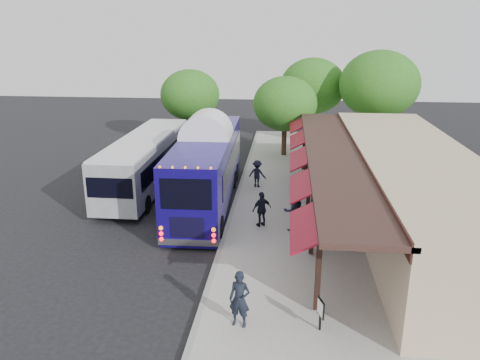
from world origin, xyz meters
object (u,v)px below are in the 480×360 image
at_px(ped_b, 294,211).
at_px(sign_board, 321,310).
at_px(ped_c, 262,209).
at_px(ped_a, 240,299).
at_px(ped_d, 257,174).
at_px(city_bus, 146,160).
at_px(coach_bus, 207,165).

xyz_separation_m(ped_b, sign_board, (0.76, -7.35, -0.24)).
bearing_deg(ped_c, ped_a, 54.58).
xyz_separation_m(ped_b, ped_d, (-2.03, 6.03, -0.15)).
height_order(ped_a, ped_d, ped_a).
bearing_deg(city_bus, sign_board, -54.60).
height_order(city_bus, ped_b, city_bus).
bearing_deg(ped_d, ped_a, 109.16).
height_order(city_bus, sign_board, city_bus).
relative_size(ped_a, ped_c, 1.08).
xyz_separation_m(ped_a, sign_board, (2.44, 0.00, -0.20)).
distance_m(ped_c, sign_board, 8.02).
bearing_deg(ped_a, sign_board, 11.23).
distance_m(ped_c, ped_d, 5.70).
height_order(city_bus, ped_d, city_bus).
relative_size(city_bus, ped_c, 6.80).
bearing_deg(ped_d, city_bus, 20.68).
bearing_deg(ped_a, ped_b, 88.33).
xyz_separation_m(city_bus, ped_d, (6.43, 0.34, -0.74)).
distance_m(city_bus, sign_board, 15.99).
bearing_deg(coach_bus, ped_b, -40.54).
distance_m(coach_bus, ped_c, 4.65).
xyz_separation_m(ped_a, ped_c, (0.24, 7.71, -0.07)).
height_order(ped_a, ped_c, ped_a).
bearing_deg(coach_bus, ped_d, 41.93).
relative_size(ped_a, ped_b, 0.96).
height_order(coach_bus, sign_board, coach_bus).
relative_size(ped_a, sign_board, 1.73).
distance_m(ped_b, sign_board, 7.39).
xyz_separation_m(ped_a, ped_b, (1.68, 7.35, 0.04)).
distance_m(ped_b, ped_c, 1.49).
relative_size(coach_bus, city_bus, 1.07).
relative_size(coach_bus, sign_board, 11.69).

